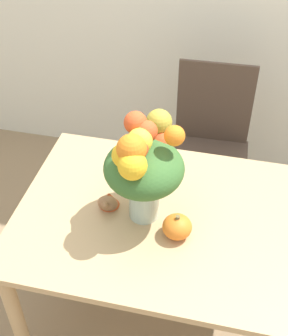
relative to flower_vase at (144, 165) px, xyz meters
name	(u,v)px	position (x,y,z in m)	size (l,w,h in m)	color
ground_plane	(161,317)	(0.09, 0.01, -0.98)	(12.00, 12.00, 0.00)	#8E7556
dining_table	(164,234)	(0.09, 0.01, -0.36)	(1.18, 0.85, 0.73)	tan
flower_vase	(144,165)	(0.00, 0.00, 0.00)	(0.30, 0.37, 0.44)	#B2CCBC
pumpkin	(177,227)	(0.15, -0.08, -0.21)	(0.11, 0.11, 0.10)	orange
turkey_figurine	(108,201)	(-0.15, 0.01, -0.22)	(0.08, 0.11, 0.07)	#936642
dining_chair_near_window	(209,150)	(0.19, 0.76, -0.49)	(0.43, 0.43, 0.95)	#47382D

